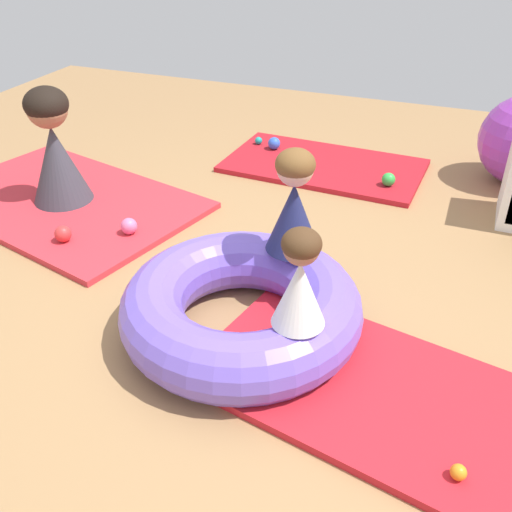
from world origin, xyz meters
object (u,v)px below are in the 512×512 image
at_px(play_ball_pink, 129,226).
at_px(play_ball_red, 63,234).
at_px(inflatable_cushion, 241,307).
at_px(adult_seated, 54,147).
at_px(play_ball_green, 388,179).
at_px(play_ball_teal, 259,141).
at_px(child_in_navy, 294,202).
at_px(child_in_white, 300,279).
at_px(play_ball_blue, 274,143).
at_px(play_ball_orange, 458,472).

bearing_deg(play_ball_pink, play_ball_red, -144.76).
relative_size(inflatable_cushion, adult_seated, 1.49).
distance_m(adult_seated, play_ball_green, 2.37).
distance_m(play_ball_red, play_ball_teal, 2.04).
bearing_deg(play_ball_red, child_in_navy, 0.15).
xyz_separation_m(child_in_white, play_ball_blue, (-1.00, 2.48, -0.45)).
height_order(child_in_white, play_ball_orange, child_in_white).
xyz_separation_m(play_ball_blue, play_ball_orange, (1.74, -2.81, -0.02)).
distance_m(inflatable_cushion, child_in_navy, 0.58).
bearing_deg(play_ball_red, inflatable_cushion, -15.44).
distance_m(inflatable_cushion, play_ball_teal, 2.48).
bearing_deg(play_ball_red, play_ball_pink, 35.24).
distance_m(inflatable_cushion, play_ball_green, 1.95).
distance_m(play_ball_teal, play_ball_green, 1.27).
bearing_deg(play_ball_orange, play_ball_green, 106.17).
distance_m(adult_seated, play_ball_orange, 3.15).
bearing_deg(play_ball_orange, adult_seated, 153.68).
relative_size(play_ball_pink, play_ball_green, 1.05).
relative_size(child_in_white, play_ball_pink, 4.36).
xyz_separation_m(play_ball_teal, play_ball_green, (1.19, -0.43, 0.02)).
xyz_separation_m(play_ball_red, play_ball_pink, (0.33, 0.23, 0.00)).
relative_size(adult_seated, play_ball_pink, 7.61).
bearing_deg(adult_seated, inflatable_cushion, -10.75).
bearing_deg(play_ball_teal, play_ball_red, -105.37).
height_order(adult_seated, play_ball_blue, adult_seated).
bearing_deg(play_ball_orange, play_ball_teal, 123.50).
xyz_separation_m(adult_seated, play_ball_pink, (0.69, -0.25, -0.34)).
xyz_separation_m(child_in_white, child_in_navy, (-0.22, 0.57, 0.04)).
bearing_deg(child_in_white, play_ball_blue, 37.11).
bearing_deg(child_in_navy, inflatable_cushion, -118.52).
height_order(adult_seated, play_ball_orange, adult_seated).
bearing_deg(child_in_navy, play_ball_blue, 103.20).
distance_m(play_ball_pink, play_ball_teal, 1.75).
bearing_deg(play_ball_teal, play_ball_green, -19.78).
height_order(inflatable_cushion, play_ball_teal, inflatable_cushion).
bearing_deg(play_ball_teal, child_in_navy, -64.32).
bearing_deg(child_in_navy, play_ball_red, 171.06).
distance_m(child_in_navy, play_ball_blue, 2.12).
height_order(adult_seated, play_ball_teal, adult_seated).
height_order(child_in_white, play_ball_teal, child_in_white).
bearing_deg(play_ball_blue, child_in_navy, -67.70).
height_order(child_in_navy, play_ball_teal, child_in_navy).
relative_size(inflatable_cushion, play_ball_green, 11.96).
xyz_separation_m(play_ball_blue, play_ball_pink, (-0.37, -1.68, 0.00)).
relative_size(play_ball_pink, play_ball_orange, 1.69).
distance_m(inflatable_cushion, adult_seated, 1.94).
bearing_deg(play_ball_pink, inflatable_cushion, -30.64).
distance_m(child_in_white, play_ball_blue, 2.71).
relative_size(child_in_white, adult_seated, 0.57).
distance_m(play_ball_blue, play_ball_red, 2.03).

